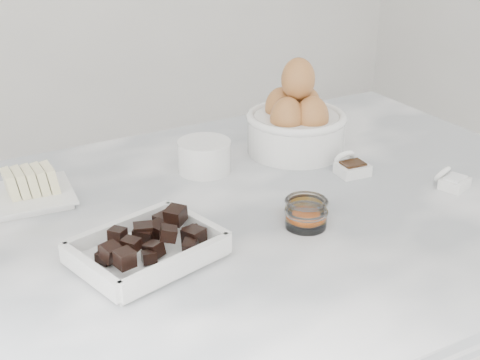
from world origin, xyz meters
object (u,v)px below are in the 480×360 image
Objects in this scene: sugar_ramekin at (204,155)px; honey_bowl at (306,208)px; chocolate_dish at (147,246)px; egg_bowl at (296,122)px; vanilla_spoon at (351,166)px; butter_plate at (28,189)px; salt_spoon at (452,181)px; zest_bowl at (306,217)px.

honey_bowl is at bearing -76.22° from sugar_ramekin.
egg_bowl reaches higher than chocolate_dish.
chocolate_dish is at bearing -167.38° from vanilla_spoon.
butter_plate is at bearing 110.49° from chocolate_dish.
zest_bowl is at bearing 178.64° from salt_spoon.
honey_bowl is at bearing -148.95° from vanilla_spoon.
salt_spoon is (0.29, -0.01, -0.00)m from zest_bowl.
chocolate_dish is at bearing -150.01° from egg_bowl.
sugar_ramekin reaches higher than honey_bowl.
butter_plate is at bearing 162.13° from vanilla_spoon.
sugar_ramekin is at bearing 148.28° from vanilla_spoon.
butter_plate is (-0.10, 0.26, -0.00)m from chocolate_dish.
sugar_ramekin is (0.20, 0.23, 0.01)m from chocolate_dish.
honey_bowl and zest_bowl have the same top height.
chocolate_dish is at bearing -69.51° from butter_plate.
chocolate_dish is at bearing 179.34° from honey_bowl.
egg_bowl reaches higher than butter_plate.
zest_bowl is (-0.15, -0.26, -0.04)m from egg_bowl.
sugar_ramekin is 0.50× the size of egg_bowl.
butter_plate and sugar_ramekin have the same top height.
salt_spoon is at bearing -61.97° from egg_bowl.
salt_spoon is at bearing -25.18° from butter_plate.
salt_spoon is (0.28, -0.03, -0.00)m from honey_bowl.
butter_plate reaches higher than zest_bowl.
butter_plate is 0.55m from vanilla_spoon.
salt_spoon reaches higher than zest_bowl.
chocolate_dish is 0.46m from egg_bowl.
egg_bowl is (0.19, -0.00, 0.03)m from sugar_ramekin.
honey_bowl is 0.19m from vanilla_spoon.
vanilla_spoon is 1.03× the size of salt_spoon.
chocolate_dish is at bearing -131.46° from sugar_ramekin.
sugar_ramekin is 0.26m from zest_bowl.
egg_bowl is at bearing 118.03° from salt_spoon.
sugar_ramekin is 0.43m from salt_spoon.
honey_bowl is 0.03m from zest_bowl.
zest_bowl is at bearing -40.44° from butter_plate.
salt_spoon is at bearing -3.75° from chocolate_dish.
honey_bowl is (0.06, -0.24, -0.02)m from sugar_ramekin.
chocolate_dish is at bearing 173.39° from zest_bowl.
butter_plate reaches higher than honey_bowl.
sugar_ramekin is 0.20m from egg_bowl.
butter_plate is 0.50m from egg_bowl.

